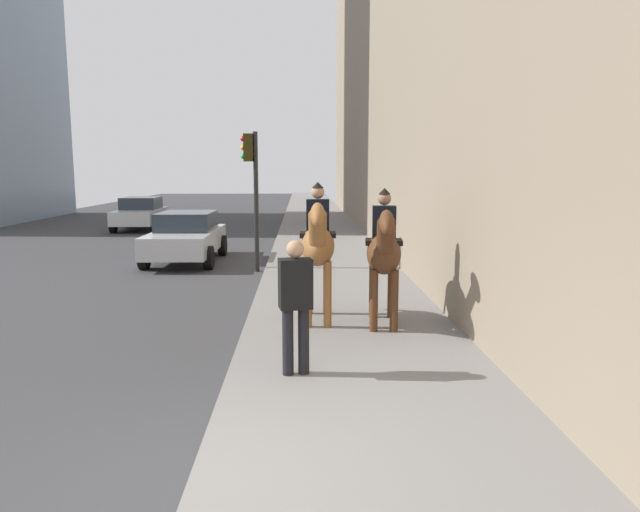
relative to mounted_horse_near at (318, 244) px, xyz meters
The scene contains 7 objects.
sidewalk_slab 5.28m from the mounted_horse_near, behind, with size 120.00×3.51×0.12m, color slate.
mounted_horse_near is the anchor object (origin of this frame).
mounted_horse_far 1.11m from the mounted_horse_near, 105.37° to the right, with size 2.15×0.71×2.25m.
pedestrian_greeting 2.60m from the mounted_horse_near, behind, with size 0.33×0.44×1.70m.
car_near_lane 18.05m from the mounted_horse_near, 24.27° to the left, with size 3.90×2.01×1.44m.
car_mid_lane 8.15m from the mounted_horse_near, 26.46° to the left, with size 4.13×1.98×1.44m.
traffic_light_near_curb 5.84m from the mounted_horse_near, 15.44° to the left, with size 0.20×0.44×3.62m.
Camera 1 is at (-4.51, -0.95, 2.68)m, focal length 32.60 mm.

